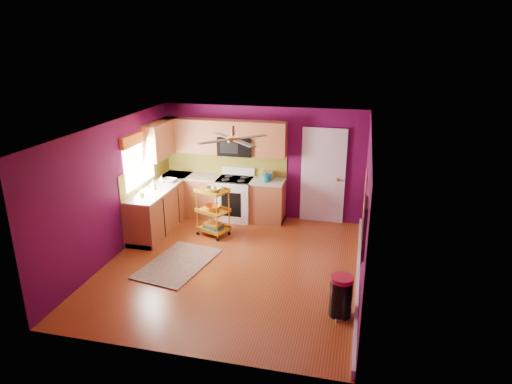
# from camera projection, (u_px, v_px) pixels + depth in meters

# --- Properties ---
(ground) EXTENTS (5.00, 5.00, 0.00)m
(ground) POSITION_uv_depth(u_px,v_px,m) (232.00, 265.00, 8.23)
(ground) COLOR maroon
(ground) RESTS_ON ground
(room_envelope) EXTENTS (4.54, 5.04, 2.52)m
(room_envelope) POSITION_uv_depth(u_px,v_px,m) (232.00, 179.00, 7.69)
(room_envelope) COLOR #56093D
(room_envelope) RESTS_ON ground
(lower_cabinets) EXTENTS (2.81, 2.31, 0.94)m
(lower_cabinets) POSITION_uv_depth(u_px,v_px,m) (196.00, 203.00, 10.05)
(lower_cabinets) COLOR brown
(lower_cabinets) RESTS_ON ground
(electric_range) EXTENTS (0.76, 0.66, 1.13)m
(electric_range) POSITION_uv_depth(u_px,v_px,m) (235.00, 198.00, 10.19)
(electric_range) COLOR white
(electric_range) RESTS_ON ground
(upper_cabinetry) EXTENTS (2.80, 2.30, 1.26)m
(upper_cabinetry) POSITION_uv_depth(u_px,v_px,m) (204.00, 139.00, 9.91)
(upper_cabinetry) COLOR brown
(upper_cabinetry) RESTS_ON ground
(left_window) EXTENTS (0.08, 1.35, 1.08)m
(left_window) POSITION_uv_depth(u_px,v_px,m) (139.00, 151.00, 9.11)
(left_window) COLOR white
(left_window) RESTS_ON ground
(panel_door) EXTENTS (0.95, 0.11, 2.15)m
(panel_door) POSITION_uv_depth(u_px,v_px,m) (323.00, 177.00, 9.87)
(panel_door) COLOR white
(panel_door) RESTS_ON ground
(right_wall_art) EXTENTS (0.04, 2.74, 1.04)m
(right_wall_art) POSITION_uv_depth(u_px,v_px,m) (365.00, 208.00, 6.96)
(right_wall_art) COLOR black
(right_wall_art) RESTS_ON ground
(ceiling_fan) EXTENTS (1.01, 1.01, 0.26)m
(ceiling_fan) POSITION_uv_depth(u_px,v_px,m) (233.00, 139.00, 7.67)
(ceiling_fan) COLOR #BF8C3F
(ceiling_fan) RESTS_ON ground
(shag_rug) EXTENTS (1.25, 1.75, 0.02)m
(shag_rug) POSITION_uv_depth(u_px,v_px,m) (178.00, 263.00, 8.28)
(shag_rug) COLOR #321810
(shag_rug) RESTS_ON ground
(rolling_cart) EXTENTS (0.73, 0.64, 1.10)m
(rolling_cart) POSITION_uv_depth(u_px,v_px,m) (213.00, 210.00, 9.31)
(rolling_cart) COLOR gold
(rolling_cart) RESTS_ON ground
(trash_can) EXTENTS (0.44, 0.44, 0.64)m
(trash_can) POSITION_uv_depth(u_px,v_px,m) (341.00, 296.00, 6.68)
(trash_can) COLOR black
(trash_can) RESTS_ON ground
(teal_kettle) EXTENTS (0.18, 0.18, 0.21)m
(teal_kettle) POSITION_uv_depth(u_px,v_px,m) (266.00, 178.00, 9.82)
(teal_kettle) COLOR teal
(teal_kettle) RESTS_ON lower_cabinets
(toaster) EXTENTS (0.22, 0.15, 0.18)m
(toaster) POSITION_uv_depth(u_px,v_px,m) (268.00, 175.00, 9.98)
(toaster) COLOR beige
(toaster) RESTS_ON lower_cabinets
(soap_bottle_a) EXTENTS (0.09, 0.09, 0.20)m
(soap_bottle_a) POSITION_uv_depth(u_px,v_px,m) (153.00, 185.00, 9.32)
(soap_bottle_a) COLOR #EA3F72
(soap_bottle_a) RESTS_ON lower_cabinets
(soap_bottle_b) EXTENTS (0.12, 0.12, 0.15)m
(soap_bottle_b) POSITION_uv_depth(u_px,v_px,m) (161.00, 179.00, 9.76)
(soap_bottle_b) COLOR white
(soap_bottle_b) RESTS_ON lower_cabinets
(counter_dish) EXTENTS (0.29, 0.29, 0.07)m
(counter_dish) POSITION_uv_depth(u_px,v_px,m) (169.00, 180.00, 9.80)
(counter_dish) COLOR white
(counter_dish) RESTS_ON lower_cabinets
(counter_cup) EXTENTS (0.11, 0.11, 0.09)m
(counter_cup) POSITION_uv_depth(u_px,v_px,m) (142.00, 195.00, 8.90)
(counter_cup) COLOR white
(counter_cup) RESTS_ON lower_cabinets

